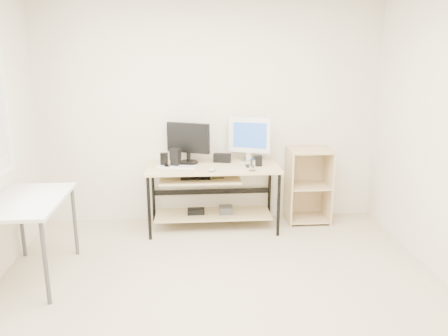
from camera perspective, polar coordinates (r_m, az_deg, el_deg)
The scene contains 16 objects.
room at distance 3.24m, azimuth -2.50°, elevation 2.88°, with size 4.01×4.01×2.62m.
desk at distance 5.01m, azimuth -1.74°, elevation -2.06°, with size 1.50×0.65×0.75m.
side_table at distance 4.21m, azimuth -24.22°, elevation -4.78°, with size 0.60×1.00×0.75m.
shelf_unit at distance 5.37m, azimuth 10.84°, elevation -2.15°, with size 0.50×0.40×0.90m.
black_monitor at distance 5.03m, azimuth -4.70°, elevation 3.62°, with size 0.49×0.26×0.47m.
white_imac at distance 5.10m, azimuth 3.35°, elevation 4.16°, with size 0.48×0.21×0.52m.
keyboard at distance 4.91m, azimuth -6.20°, elevation 0.16°, with size 0.44×0.12×0.02m, color silver.
mouse at distance 4.72m, azimuth -1.60°, elevation -0.16°, with size 0.08×0.13×0.04m, color #BCBCC2.
center_speaker at distance 5.11m, azimuth -0.25°, elevation 1.32°, with size 0.20×0.09×0.10m, color black.
speaker_left at distance 4.94m, azimuth -6.36°, elevation 1.42°, with size 0.13×0.13×0.20m.
speaker_right at distance 4.96m, azimuth 4.42°, elevation 0.95°, with size 0.09×0.09×0.11m, color black.
audio_controller at distance 4.97m, azimuth -7.83°, elevation 1.11°, with size 0.08×0.05×0.16m, color black.
volume_puck at distance 4.92m, azimuth -7.46°, elevation 0.21°, with size 0.06×0.06×0.03m, color black.
smartphone at distance 4.94m, azimuth 3.25°, elevation 0.29°, with size 0.07×0.12×0.01m, color black.
coaster at distance 4.74m, azimuth 3.72°, elevation -0.38°, with size 0.08×0.08×0.01m, color #AA844D.
drinking_glass at distance 4.72m, azimuth 3.73°, elevation 0.38°, with size 0.06×0.06×0.12m, color white.
Camera 1 is at (-0.24, -3.13, 1.98)m, focal length 35.00 mm.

